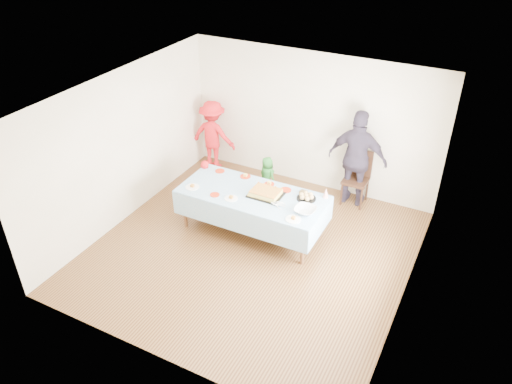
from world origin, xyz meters
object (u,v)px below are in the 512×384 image
at_px(party_table, 252,196).
at_px(birthday_cake, 266,193).
at_px(dining_chair, 358,174).
at_px(adult_left, 213,135).

relative_size(party_table, birthday_cake, 4.49).
distance_m(birthday_cake, dining_chair, 2.06).
bearing_deg(adult_left, party_table, 132.31).
distance_m(dining_chair, adult_left, 3.12).
distance_m(party_table, birthday_cake, 0.25).
xyz_separation_m(party_table, adult_left, (-1.82, 1.71, 0.02)).
bearing_deg(adult_left, birthday_cake, 136.56).
bearing_deg(birthday_cake, party_table, -166.03).
distance_m(birthday_cake, adult_left, 2.63).
bearing_deg(dining_chair, party_table, -126.26).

